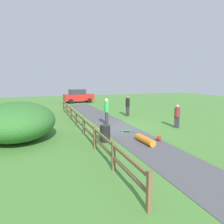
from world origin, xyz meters
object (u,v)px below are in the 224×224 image
at_px(skater_fallen, 146,140).
at_px(trash_bin, 105,133).
at_px(skateboard_loose, 127,131).
at_px(parked_car_red, 78,96).
at_px(skater_riding, 107,110).
at_px(bystander_maroon, 177,115).
at_px(bystander_black, 128,105).
at_px(bush_large, 17,121).

bearing_deg(skater_fallen, trash_bin, 151.45).
xyz_separation_m(skateboard_loose, parked_car_red, (0.22, 17.79, 0.87)).
height_order(trash_bin, skater_riding, skater_riding).
relative_size(skater_riding, bystander_maroon, 1.19).
xyz_separation_m(skateboard_loose, bystander_black, (2.41, 5.31, 0.95)).
bearing_deg(parked_car_red, skater_fallen, -90.66).
bearing_deg(skater_riding, skateboard_loose, -75.18).
height_order(skater_fallen, bystander_maroon, bystander_maroon).
relative_size(skater_fallen, bystander_maroon, 0.92).
xyz_separation_m(skater_fallen, parked_car_red, (0.23, 20.29, 0.76)).
height_order(skateboard_loose, bystander_maroon, bystander_maroon).
bearing_deg(parked_car_red, bystander_black, -80.05).
bearing_deg(trash_bin, skater_riding, 70.41).
distance_m(bystander_maroon, bystander_black, 5.54).
bearing_deg(bush_large, bystander_maroon, -3.14).
xyz_separation_m(skater_fallen, skateboard_loose, (0.01, 2.51, -0.11)).
relative_size(skater_fallen, bystander_black, 0.80).
relative_size(bush_large, bystander_black, 2.61).
distance_m(skater_fallen, bystander_black, 8.23).
height_order(bush_large, parked_car_red, bush_large).
distance_m(trash_bin, skater_riding, 4.03).
height_order(skater_fallen, skateboard_loose, skater_fallen).
bearing_deg(skater_fallen, bystander_black, 72.77).
height_order(skater_riding, bystander_maroon, skater_riding).
height_order(trash_bin, bystander_maroon, bystander_maroon).
height_order(skateboard_loose, bystander_black, bystander_black).
distance_m(skater_riding, bystander_maroon, 4.94).
height_order(bystander_black, parked_car_red, parked_car_red).
distance_m(skater_riding, skater_fallen, 4.92).
xyz_separation_m(bush_large, bystander_black, (8.78, 4.83, -0.02)).
height_order(trash_bin, bystander_black, bystander_black).
height_order(trash_bin, parked_car_red, parked_car_red).
xyz_separation_m(trash_bin, skater_fallen, (1.93, -1.05, -0.25)).
relative_size(skater_riding, parked_car_red, 0.45).
height_order(bush_large, bystander_maroon, bush_large).
distance_m(skater_fallen, parked_car_red, 20.31).
relative_size(bush_large, parked_car_red, 1.13).
bearing_deg(skateboard_loose, skater_riding, 104.82).
bearing_deg(bush_large, bystander_black, 28.82).
xyz_separation_m(bystander_black, parked_car_red, (-2.19, 12.48, -0.08)).
height_order(trash_bin, skateboard_loose, trash_bin).
distance_m(skater_fallen, skateboard_loose, 2.51).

